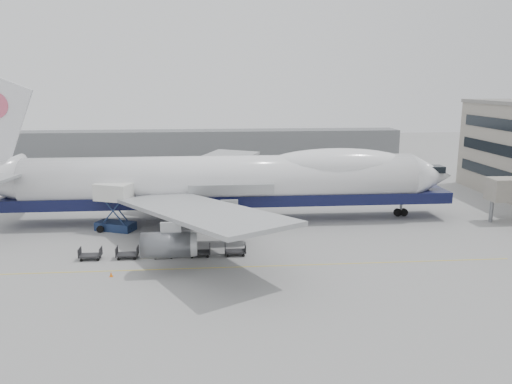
{
  "coord_description": "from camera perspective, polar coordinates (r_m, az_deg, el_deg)",
  "views": [
    {
      "loc": [
        -1.24,
        -54.12,
        18.39
      ],
      "look_at": [
        3.95,
        6.0,
        5.2
      ],
      "focal_mm": 35.0,
      "sensor_mm": 36.0,
      "label": 1
    }
  ],
  "objects": [
    {
      "name": "apron_line",
      "position": [
        51.53,
        -3.27,
        -8.59
      ],
      "size": [
        60.0,
        0.15,
        0.01
      ],
      "primitive_type": "cube",
      "color": "gold",
      "rests_on": "ground"
    },
    {
      "name": "dolly_0",
      "position": [
        56.31,
        -18.4,
        -6.82
      ],
      "size": [
        2.3,
        1.35,
        1.3
      ],
      "color": "#2D2D30",
      "rests_on": "ground"
    },
    {
      "name": "hangar",
      "position": [
        125.32,
        -8.95,
        5.36
      ],
      "size": [
        110.0,
        8.0,
        7.0
      ],
      "primitive_type": "cube",
      "color": "slate",
      "rests_on": "ground"
    },
    {
      "name": "traffic_cone",
      "position": [
        51.04,
        -16.23,
        -9.02
      ],
      "size": [
        0.34,
        0.34,
        0.5
      ],
      "rotation": [
        0.0,
        0.0,
        -0.39
      ],
      "color": "orange",
      "rests_on": "ground"
    },
    {
      "name": "ground",
      "position": [
        57.18,
        -3.45,
        -6.45
      ],
      "size": [
        260.0,
        260.0,
        0.0
      ],
      "primitive_type": "plane",
      "color": "gray",
      "rests_on": "ground"
    },
    {
      "name": "dolly_3",
      "position": [
        54.75,
        -6.45,
        -6.79
      ],
      "size": [
        2.3,
        1.35,
        1.3
      ],
      "color": "#2D2D30",
      "rests_on": "ground"
    },
    {
      "name": "dolly_1",
      "position": [
        55.53,
        -14.5,
        -6.84
      ],
      "size": [
        2.3,
        1.35,
        1.3
      ],
      "color": "#2D2D30",
      "rests_on": "ground"
    },
    {
      "name": "dolly_4",
      "position": [
        54.77,
        -2.38,
        -6.71
      ],
      "size": [
        2.3,
        1.35,
        1.3
      ],
      "color": "#2D2D30",
      "rests_on": "ground"
    },
    {
      "name": "dolly_2",
      "position": [
        55.01,
        -10.5,
        -6.83
      ],
      "size": [
        2.3,
        1.35,
        1.3
      ],
      "color": "#2D2D30",
      "rests_on": "ground"
    },
    {
      "name": "catering_truck",
      "position": [
        65.63,
        -15.89,
        -1.32
      ],
      "size": [
        5.36,
        4.52,
        6.06
      ],
      "rotation": [
        0.0,
        0.0,
        -0.38
      ],
      "color": "#19294C",
      "rests_on": "ground"
    },
    {
      "name": "airliner",
      "position": [
        67.37,
        -3.24,
        1.39
      ],
      "size": [
        67.0,
        55.3,
        19.98
      ],
      "color": "white",
      "rests_on": "ground"
    }
  ]
}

